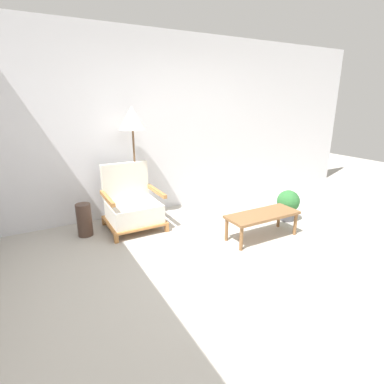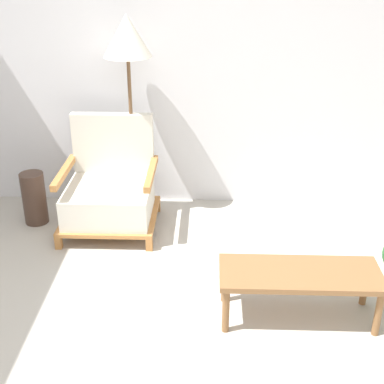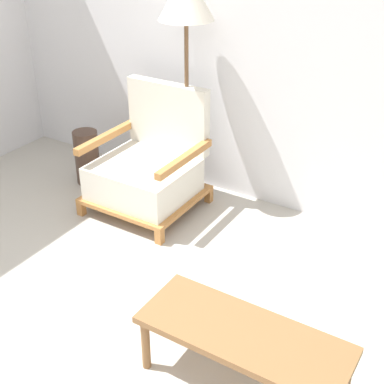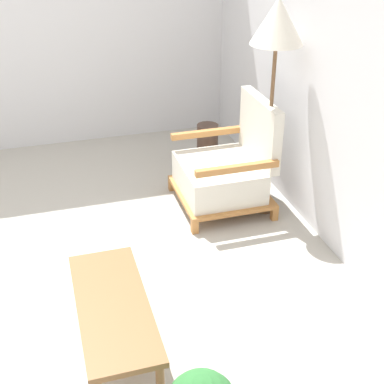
# 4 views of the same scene
# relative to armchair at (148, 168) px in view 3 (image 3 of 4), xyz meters

# --- Properties ---
(wall_back) EXTENTS (8.00, 0.06, 2.70)m
(wall_back) POSITION_rel_armchair_xyz_m (0.78, 0.54, 1.04)
(wall_back) COLOR silver
(wall_back) RESTS_ON ground_plane
(armchair) EXTENTS (0.75, 0.70, 0.88)m
(armchair) POSITION_rel_armchair_xyz_m (0.00, 0.00, 0.00)
(armchair) COLOR #B2753D
(armchair) RESTS_ON ground_plane
(floor_lamp) EXTENTS (0.38, 0.38, 1.65)m
(floor_lamp) POSITION_rel_armchair_xyz_m (0.16, 0.28, 1.13)
(floor_lamp) COLOR brown
(floor_lamp) RESTS_ON ground_plane
(coffee_table) EXTENTS (0.98, 0.38, 0.34)m
(coffee_table) POSITION_rel_armchair_xyz_m (1.36, -1.13, -0.02)
(coffee_table) COLOR brown
(coffee_table) RESTS_ON ground_plane
(vase) EXTENTS (0.19, 0.19, 0.44)m
(vase) POSITION_rel_armchair_xyz_m (-0.64, 0.05, -0.09)
(vase) COLOR #473328
(vase) RESTS_ON ground_plane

